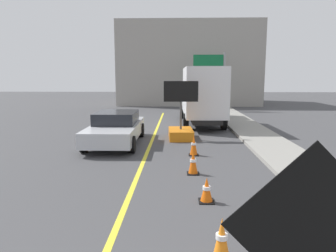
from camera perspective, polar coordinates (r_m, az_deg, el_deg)
The scene contains 11 objects.
lane_center_stripe at distance 7.63m, azimuth -7.39°, elevation -13.23°, with size 0.14×36.00×0.01m, color yellow.
roadwork_sign at distance 3.28m, azimuth 24.67°, elevation -17.26°, with size 1.63×0.13×2.33m.
arrow_board_trailer at distance 14.60m, azimuth 2.35°, elevation -0.47°, with size 1.60×1.86×2.70m.
box_truck at distance 19.07m, azimuth 6.25°, elevation 5.82°, with size 2.50×7.41×3.42m.
pickup_car at distance 13.65m, azimuth -9.54°, elevation -0.33°, with size 2.11×4.93×1.38m.
highway_guide_sign at distance 27.65m, azimuth 8.68°, elevation 10.02°, with size 2.79×0.18×5.00m.
far_building_block at distance 35.31m, azimuth 3.71°, elevation 11.13°, with size 14.51×9.58×8.41m, color gray.
traffic_cone_near_sign at distance 5.25m, azimuth 9.84°, elevation -19.92°, with size 0.36×0.36×0.72m.
traffic_cone_mid_lane at distance 7.39m, azimuth 7.12°, elevation -11.60°, with size 0.36×0.36×0.59m.
traffic_cone_far_lane at distance 9.35m, azimuth 4.65°, elevation -6.68°, with size 0.36×0.36×0.73m.
traffic_cone_curbside at distance 11.54m, azimuth 4.76°, elevation -3.57°, with size 0.36×0.36×0.77m.
Camera 1 is at (1.18, -0.97, 2.88)m, focal length 33.12 mm.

